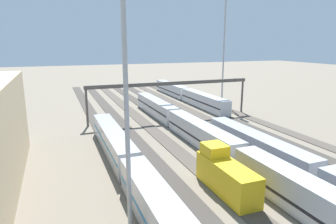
# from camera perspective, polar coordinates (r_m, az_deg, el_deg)

# --- Properties ---
(ground_plane) EXTENTS (400.00, 400.00, 0.00)m
(ground_plane) POSITION_cam_1_polar(r_m,az_deg,el_deg) (63.47, 3.53, -2.88)
(ground_plane) COLOR #756B5B
(track_bed_0) EXTENTS (140.00, 2.80, 0.12)m
(track_bed_0) POSITION_cam_1_polar(r_m,az_deg,el_deg) (72.32, 16.24, -1.35)
(track_bed_0) COLOR #4C443D
(track_bed_0) RESTS_ON ground_plane
(track_bed_1) EXTENTS (140.00, 2.80, 0.12)m
(track_bed_1) POSITION_cam_1_polar(r_m,az_deg,el_deg) (69.46, 12.95, -1.75)
(track_bed_1) COLOR #3D3833
(track_bed_1) RESTS_ON ground_plane
(track_bed_2) EXTENTS (140.00, 2.80, 0.12)m
(track_bed_2) POSITION_cam_1_polar(r_m,az_deg,el_deg) (66.84, 9.38, -2.16)
(track_bed_2) COLOR #4C443D
(track_bed_2) RESTS_ON ground_plane
(track_bed_3) EXTENTS (140.00, 2.80, 0.12)m
(track_bed_3) POSITION_cam_1_polar(r_m,az_deg,el_deg) (64.51, 5.55, -2.60)
(track_bed_3) COLOR #3D3833
(track_bed_3) RESTS_ON ground_plane
(track_bed_4) EXTENTS (140.00, 2.80, 0.12)m
(track_bed_4) POSITION_cam_1_polar(r_m,az_deg,el_deg) (62.49, 1.44, -3.06)
(track_bed_4) COLOR #3D3833
(track_bed_4) RESTS_ON ground_plane
(track_bed_5) EXTENTS (140.00, 2.80, 0.12)m
(track_bed_5) POSITION_cam_1_polar(r_m,az_deg,el_deg) (60.82, -2.92, -3.53)
(track_bed_5) COLOR #4C443D
(track_bed_5) RESTS_ON ground_plane
(track_bed_6) EXTENTS (140.00, 2.80, 0.12)m
(track_bed_6) POSITION_cam_1_polar(r_m,az_deg,el_deg) (59.52, -7.51, -4.00)
(track_bed_6) COLOR #3D3833
(track_bed_6) RESTS_ON ground_plane
(track_bed_7) EXTENTS (140.00, 2.80, 0.12)m
(track_bed_7) POSITION_cam_1_polar(r_m,az_deg,el_deg) (58.62, -12.27, -4.46)
(track_bed_7) COLOR #3D3833
(track_bed_7) RESTS_ON ground_plane
(train_on_track_1) EXTENTS (47.20, 3.06, 3.80)m
(train_on_track_1) POSITION_cam_1_polar(r_m,az_deg,el_deg) (92.78, 3.42, 3.46)
(train_on_track_1) COLOR silver
(train_on_track_1) RESTS_ON ground_plane
(train_on_track_5) EXTENTS (10.00, 3.00, 5.00)m
(train_on_track_5) POSITION_cam_1_polar(r_m,az_deg,el_deg) (36.57, 11.03, -11.82)
(train_on_track_5) COLOR gold
(train_on_track_5) RESTS_ON ground_plane
(train_on_track_4) EXTENTS (71.40, 3.06, 3.80)m
(train_on_track_4) POSITION_cam_1_polar(r_m,az_deg,el_deg) (51.92, 6.36, -4.28)
(train_on_track_4) COLOR #B7BABF
(train_on_track_4) RESTS_ON ground_plane
(train_on_track_7) EXTENTS (66.40, 3.06, 4.40)m
(train_on_track_7) POSITION_cam_1_polar(r_m,az_deg,el_deg) (29.43, -2.06, -18.25)
(train_on_track_7) COLOR #285193
(train_on_track_7) RESTS_ON ground_plane
(train_on_track_3) EXTENTS (47.20, 3.06, 3.80)m
(train_on_track_3) POSITION_cam_1_polar(r_m,az_deg,el_deg) (39.53, 27.50, -11.42)
(train_on_track_3) COLOR #A8AAB2
(train_on_track_3) RESTS_ON ground_plane
(light_mast_0) EXTENTS (2.80, 0.70, 30.77)m
(light_mast_0) POSITION_cam_1_polar(r_m,az_deg,el_deg) (88.25, 10.83, 14.04)
(light_mast_0) COLOR #9EA0A5
(light_mast_0) RESTS_ON ground_plane
(light_mast_1) EXTENTS (2.80, 0.70, 26.03)m
(light_mast_1) POSITION_cam_1_polar(r_m,az_deg,el_deg) (25.90, -8.37, 11.38)
(light_mast_1) COLOR #9EA0A5
(light_mast_1) RESTS_ON ground_plane
(signal_gantry) EXTENTS (0.70, 40.00, 8.80)m
(signal_gantry) POSITION_cam_1_polar(r_m,az_deg,el_deg) (69.17, 0.81, 5.02)
(signal_gantry) COLOR #4C4742
(signal_gantry) RESTS_ON ground_plane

